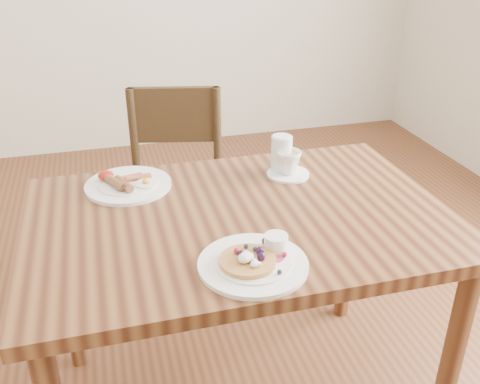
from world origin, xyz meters
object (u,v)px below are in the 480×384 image
at_px(pancake_plate, 255,261).
at_px(teacup_saucer, 288,165).
at_px(dining_table, 240,243).
at_px(chair_far, 176,185).
at_px(breakfast_plate, 127,184).
at_px(water_glass, 281,154).

distance_m(pancake_plate, teacup_saucer, 0.53).
relative_size(dining_table, pancake_plate, 4.44).
xyz_separation_m(chair_far, teacup_saucer, (0.30, -0.54, 0.29)).
relative_size(breakfast_plate, water_glass, 2.15).
bearing_deg(teacup_saucer, chair_far, 118.73).
bearing_deg(teacup_saucer, water_glass, 114.50).
distance_m(dining_table, water_glass, 0.36).
relative_size(pancake_plate, water_glass, 2.15).
bearing_deg(breakfast_plate, pancake_plate, -62.84).
xyz_separation_m(dining_table, water_glass, (0.21, 0.24, 0.16)).
bearing_deg(pancake_plate, teacup_saucer, 61.37).
height_order(chair_far, teacup_saucer, chair_far).
distance_m(pancake_plate, water_glass, 0.56).
height_order(dining_table, teacup_saucer, teacup_saucer).
xyz_separation_m(chair_far, water_glass, (0.28, -0.51, 0.32)).
distance_m(breakfast_plate, teacup_saucer, 0.52).
bearing_deg(water_glass, chair_far, 118.97).
distance_m(breakfast_plate, water_glass, 0.51).
height_order(dining_table, pancake_plate, pancake_plate).
bearing_deg(dining_table, chair_far, 95.82).
bearing_deg(pancake_plate, breakfast_plate, 117.16).
bearing_deg(teacup_saucer, dining_table, -136.59).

